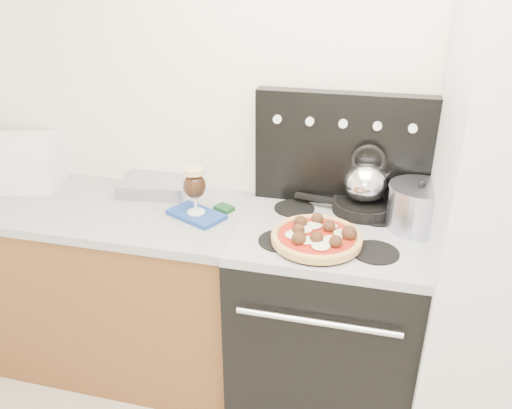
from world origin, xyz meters
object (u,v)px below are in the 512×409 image
(stove_body, at_px, (324,323))
(tea_kettle, at_px, (366,178))
(skillet, at_px, (364,206))
(beer_glass, at_px, (195,190))
(stock_pot, at_px, (418,208))
(toaster_oven, at_px, (19,162))
(pizza_pan, at_px, (316,242))
(base_cabinet, at_px, (106,287))
(pizza, at_px, (317,236))
(oven_mitt, at_px, (196,215))

(stove_body, height_order, tea_kettle, tea_kettle)
(skillet, bearing_deg, tea_kettle, 180.00)
(stove_body, xyz_separation_m, beer_glass, (-0.59, 0.01, 0.59))
(stock_pot, bearing_deg, beer_glass, -174.63)
(stove_body, height_order, skillet, skillet)
(toaster_oven, relative_size, pizza_pan, 1.13)
(toaster_oven, xyz_separation_m, skillet, (1.68, 0.06, -0.07))
(base_cabinet, xyz_separation_m, pizza, (1.06, -0.16, 0.53))
(pizza_pan, height_order, stock_pot, stock_pot)
(pizza_pan, bearing_deg, base_cabinet, 171.47)
(toaster_oven, relative_size, tea_kettle, 1.76)
(base_cabinet, height_order, oven_mitt, oven_mitt)
(oven_mitt, relative_size, tea_kettle, 1.14)
(base_cabinet, xyz_separation_m, tea_kettle, (1.22, 0.18, 0.65))
(oven_mitt, relative_size, pizza, 0.70)
(base_cabinet, bearing_deg, tea_kettle, 8.17)
(oven_mitt, height_order, beer_glass, beer_glass)
(base_cabinet, distance_m, pizza, 1.19)
(base_cabinet, relative_size, skillet, 5.33)
(beer_glass, bearing_deg, skillet, 15.15)
(skillet, bearing_deg, stock_pot, -25.80)
(stove_body, bearing_deg, tea_kettle, 59.53)
(base_cabinet, xyz_separation_m, beer_glass, (0.51, -0.02, 0.60))
(base_cabinet, distance_m, toaster_oven, 0.75)
(pizza_pan, bearing_deg, toaster_oven, 169.69)
(base_cabinet, bearing_deg, pizza, -8.53)
(base_cabinet, distance_m, skillet, 1.34)
(beer_glass, distance_m, stock_pot, 0.93)
(pizza_pan, relative_size, stock_pot, 1.39)
(stove_body, distance_m, pizza, 0.53)
(pizza, distance_m, skillet, 0.37)
(beer_glass, height_order, pizza_pan, beer_glass)
(stove_body, xyz_separation_m, pizza, (-0.04, -0.13, 0.52))
(stove_body, relative_size, stock_pot, 3.63)
(toaster_oven, distance_m, skillet, 1.68)
(toaster_oven, relative_size, oven_mitt, 1.55)
(pizza, bearing_deg, stock_pot, 31.21)
(stove_body, bearing_deg, skillet, 59.53)
(oven_mitt, bearing_deg, beer_glass, 0.00)
(pizza_pan, distance_m, tea_kettle, 0.40)
(toaster_oven, distance_m, oven_mitt, 0.99)
(oven_mitt, height_order, stock_pot, stock_pot)
(oven_mitt, bearing_deg, base_cabinet, 178.20)
(stove_body, bearing_deg, pizza, -108.38)
(base_cabinet, bearing_deg, pizza_pan, -8.53)
(toaster_oven, height_order, pizza_pan, toaster_oven)
(pizza, bearing_deg, stove_body, 71.62)
(stove_body, relative_size, pizza, 2.51)
(stove_body, bearing_deg, toaster_oven, 174.81)
(pizza_pan, height_order, tea_kettle, tea_kettle)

